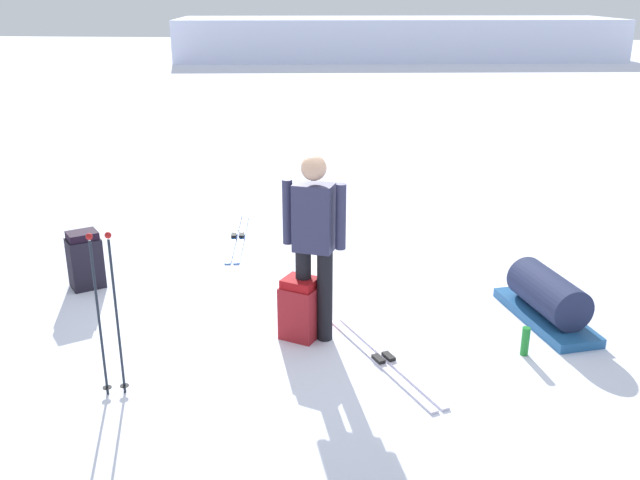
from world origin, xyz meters
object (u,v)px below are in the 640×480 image
Objects in this scene: gear_sled at (547,299)px; thermos_bottle at (525,341)px; ski_pair_near at (238,237)px; ski_pair_far at (383,360)px; backpack_bright at (300,309)px; ski_poles_planted_near at (107,308)px; backpack_large_dark at (85,260)px; skier_standing at (314,239)px.

gear_sled reaches higher than thermos_bottle.
ski_pair_near is 1.21× the size of ski_pair_far.
backpack_bright is 1.78m from ski_poles_planted_near.
ski_pair_far is (1.87, -3.00, 0.00)m from ski_pair_near.
ski_poles_planted_near is (-2.10, -0.69, 0.73)m from ski_pair_far.
ski_poles_planted_near is 1.00× the size of gear_sled.
thermos_bottle is at bearing -4.70° from backpack_bright.
backpack_large_dark is 4.72m from gear_sled.
backpack_large_dark is 2.38× the size of thermos_bottle.
skier_standing reaches higher than backpack_bright.
backpack_bright is (-0.13, -0.00, -0.67)m from skier_standing.
thermos_bottle is at bearing -14.10° from backpack_large_dark.
backpack_bright is 2.37m from gear_sled.
backpack_large_dark is 0.46× the size of ski_poles_planted_near.
backpack_bright reaches higher than ski_pair_near.
thermos_bottle is at bearing -115.11° from gear_sled.
skier_standing is 2.77m from backpack_large_dark.
skier_standing is at bearing 174.87° from thermos_bottle.
backpack_bright is (2.40, -0.94, -0.02)m from backpack_large_dark.
backpack_large_dark is at bearing 165.90° from thermos_bottle.
ski_pair_near is at bearing 112.93° from backpack_bright.
ski_pair_near is 1.39× the size of gear_sled.
gear_sled is (2.18, 0.53, -0.73)m from skier_standing.
ski_pair_near is 3.54m from ski_pair_far.
backpack_large_dark is 2.31m from ski_poles_planted_near.
skier_standing is 3.04m from ski_pair_near.
skier_standing is at bearing -64.73° from ski_pair_near.
backpack_large_dark is at bearing 157.27° from ski_pair_far.
backpack_bright reaches higher than thermos_bottle.
thermos_bottle is at bearing 15.34° from ski_poles_planted_near.
ski_pair_far is 1.81m from gear_sled.
thermos_bottle is (1.22, 0.22, 0.12)m from ski_pair_far.
skier_standing is 2.94× the size of backpack_bright.
skier_standing reaches higher than ski_pair_far.
thermos_bottle is (1.85, -0.17, -0.82)m from skier_standing.
ski_pair_near is at bearing 86.39° from ski_poles_planted_near.
ski_pair_far is 0.89m from backpack_bright.
ski_poles_planted_near reaches higher than backpack_bright.
backpack_large_dark is 1.07× the size of backpack_bright.
ski_poles_planted_near reaches higher than gear_sled.
gear_sled is at bearing 30.70° from ski_pair_far.
ski_pair_far is at bearing 18.15° from ski_poles_planted_near.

